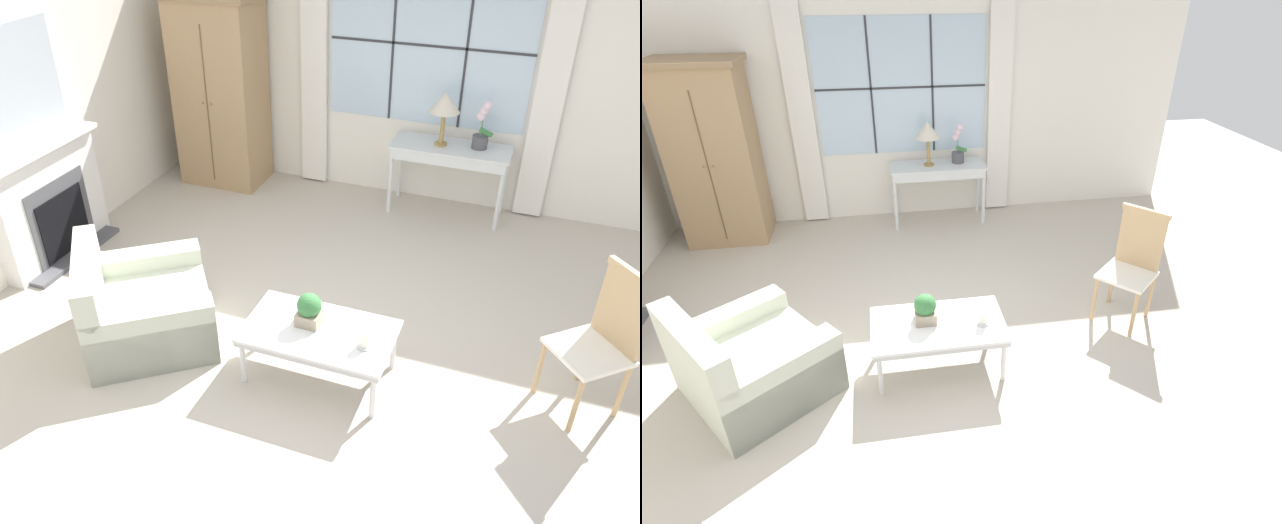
# 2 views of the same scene
# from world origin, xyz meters

# --- Properties ---
(ground_plane) EXTENTS (14.00, 14.00, 0.00)m
(ground_plane) POSITION_xyz_m (0.00, 0.00, 0.00)
(ground_plane) COLOR #BCB2A3
(wall_back_windowed) EXTENTS (7.20, 0.14, 2.80)m
(wall_back_windowed) POSITION_xyz_m (0.00, 3.02, 1.40)
(wall_back_windowed) COLOR white
(wall_back_windowed) RESTS_ON ground_plane
(armoire) EXTENTS (0.98, 0.69, 2.09)m
(armoire) POSITION_xyz_m (-2.21, 2.64, 1.05)
(armoire) COLOR tan
(armoire) RESTS_ON ground_plane
(console_table) EXTENTS (1.21, 0.49, 0.76)m
(console_table) POSITION_xyz_m (0.38, 2.70, 0.67)
(console_table) COLOR silver
(console_table) RESTS_ON ground_plane
(table_lamp) EXTENTS (0.31, 0.31, 0.55)m
(table_lamp) POSITION_xyz_m (0.27, 2.69, 1.19)
(table_lamp) COLOR #9E7F47
(table_lamp) RESTS_ON console_table
(potted_orchid) EXTENTS (0.20, 0.16, 0.49)m
(potted_orchid) POSITION_xyz_m (0.65, 2.75, 0.95)
(potted_orchid) COLOR #4C4C51
(potted_orchid) RESTS_ON console_table
(armchair_upholstered) EXTENTS (1.35, 1.36, 0.80)m
(armchair_upholstered) POSITION_xyz_m (-1.44, -0.21, 0.26)
(armchair_upholstered) COLOR beige
(armchair_upholstered) RESTS_ON ground_plane
(side_chair_wooden) EXTENTS (0.62, 0.62, 1.07)m
(side_chair_wooden) POSITION_xyz_m (1.86, 0.27, 0.60)
(side_chair_wooden) COLOR white
(side_chair_wooden) RESTS_ON ground_plane
(coffee_table) EXTENTS (1.07, 0.63, 0.42)m
(coffee_table) POSITION_xyz_m (0.01, -0.15, 0.38)
(coffee_table) COLOR silver
(coffee_table) RESTS_ON ground_plane
(potted_plant_small) EXTENTS (0.18, 0.18, 0.25)m
(potted_plant_small) POSITION_xyz_m (-0.08, -0.10, 0.54)
(potted_plant_small) COLOR tan
(potted_plant_small) RESTS_ON coffee_table
(pillar_candle) EXTENTS (0.10, 0.10, 0.13)m
(pillar_candle) POSITION_xyz_m (0.36, -0.21, 0.48)
(pillar_candle) COLOR silver
(pillar_candle) RESTS_ON coffee_table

